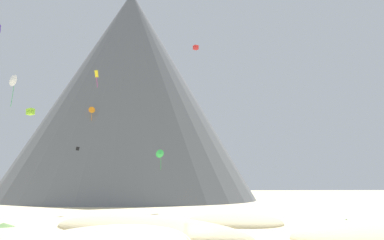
{
  "coord_description": "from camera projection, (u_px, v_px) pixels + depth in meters",
  "views": [
    {
      "loc": [
        -3.2,
        -32.03,
        4.62
      ],
      "look_at": [
        3.26,
        31.39,
        14.07
      ],
      "focal_mm": 39.27,
      "sensor_mm": 36.0,
      "label": 1
    }
  ],
  "objects": [
    {
      "name": "dune_back_low",
      "position": [
        382.0,
        240.0,
        33.51
      ],
      "size": [
        15.69,
        14.43,
        3.11
      ],
      "primitive_type": "ellipsoid",
      "rotation": [
        0.0,
        0.0,
        3.04
      ],
      "color": "beige",
      "rests_on": "ground_plane"
    },
    {
      "name": "kite_lime_low",
      "position": [
        30.0,
        112.0,
        54.85
      ],
      "size": [
        1.11,
        1.09,
        0.88
      ],
      "rotation": [
        0.0,
        0.0,
        4.26
      ],
      "color": "#8CD133"
    },
    {
      "name": "bush_low_patch",
      "position": [
        3.0,
        225.0,
        43.75
      ],
      "size": [
        2.74,
        2.74,
        0.42
      ],
      "primitive_type": "cone",
      "rotation": [
        0.0,
        0.0,
        4.55
      ],
      "color": "#668C4C",
      "rests_on": "ground_plane"
    },
    {
      "name": "kite_black_low",
      "position": [
        78.0,
        149.0,
        76.14
      ],
      "size": [
        0.66,
        0.33,
        0.77
      ],
      "rotation": [
        0.0,
        0.0,
        5.6
      ],
      "color": "black"
    },
    {
      "name": "kite_yellow_mid",
      "position": [
        97.0,
        75.0,
        76.79
      ],
      "size": [
        0.77,
        0.33,
        3.17
      ],
      "rotation": [
        0.0,
        0.0,
        2.41
      ],
      "color": "yellow"
    },
    {
      "name": "rock_massif",
      "position": [
        123.0,
        102.0,
        114.43
      ],
      "size": [
        81.73,
        81.73,
        57.86
      ],
      "color": "slate",
      "rests_on": "ground_plane"
    },
    {
      "name": "kite_white_mid",
      "position": [
        13.0,
        81.0,
        73.96
      ],
      "size": [
        1.94,
        1.57,
        5.81
      ],
      "rotation": [
        0.0,
        0.0,
        5.66
      ],
      "color": "white"
    },
    {
      "name": "kite_red_high",
      "position": [
        196.0,
        47.0,
        78.38
      ],
      "size": [
        1.08,
        1.07,
        0.79
      ],
      "rotation": [
        0.0,
        0.0,
        5.19
      ],
      "color": "red"
    },
    {
      "name": "bush_scatter_east",
      "position": [
        346.0,
        221.0,
        48.1
      ],
      "size": [
        1.41,
        1.41,
        0.44
      ],
      "primitive_type": "cone",
      "rotation": [
        0.0,
        0.0,
        1.79
      ],
      "color": "#477238",
      "rests_on": "ground_plane"
    },
    {
      "name": "dune_midground",
      "position": [
        234.0,
        223.0,
        48.04
      ],
      "size": [
        13.62,
        15.61,
        2.56
      ],
      "primitive_type": "ellipsoid",
      "rotation": [
        0.0,
        0.0,
        1.86
      ],
      "color": "beige",
      "rests_on": "ground_plane"
    },
    {
      "name": "bush_mid_center",
      "position": [
        355.0,
        226.0,
        40.86
      ],
      "size": [
        2.85,
        2.85,
        0.67
      ],
      "primitive_type": "cone",
      "rotation": [
        0.0,
        0.0,
        2.88
      ],
      "color": "#477238",
      "rests_on": "ground_plane"
    },
    {
      "name": "dune_foreground_right",
      "position": [
        142.0,
        232.0,
        38.99
      ],
      "size": [
        22.8,
        22.15,
        3.13
      ],
      "primitive_type": "ellipsoid",
      "rotation": [
        0.0,
        0.0,
        2.39
      ],
      "color": "beige",
      "rests_on": "ground_plane"
    },
    {
      "name": "kite_green_low",
      "position": [
        160.0,
        154.0,
        68.24
      ],
      "size": [
        1.56,
        1.18,
        3.29
      ],
      "rotation": [
        0.0,
        0.0,
        0.39
      ],
      "color": "green"
    },
    {
      "name": "kite_orange_mid",
      "position": [
        92.0,
        110.0,
        90.81
      ],
      "size": [
        1.46,
        0.82,
        3.91
      ],
      "rotation": [
        0.0,
        0.0,
        3.43
      ],
      "color": "orange"
    }
  ]
}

